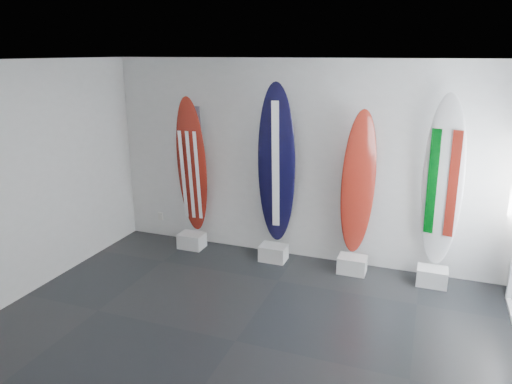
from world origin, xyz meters
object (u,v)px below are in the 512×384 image
at_px(surfboard_italy, 442,183).
at_px(surfboard_swiss, 358,184).
at_px(surfboard_usa, 192,166).
at_px(surfboard_navy, 277,166).

bearing_deg(surfboard_italy, surfboard_swiss, -167.58).
height_order(surfboard_swiss, surfboard_italy, surfboard_italy).
bearing_deg(surfboard_usa, surfboard_italy, -2.46).
bearing_deg(surfboard_usa, surfboard_swiss, -2.46).
xyz_separation_m(surfboard_navy, surfboard_swiss, (1.20, 0.00, -0.17)).
bearing_deg(surfboard_navy, surfboard_usa, 171.47).
height_order(surfboard_navy, surfboard_swiss, surfboard_navy).
relative_size(surfboard_navy, surfboard_italy, 1.04).
xyz_separation_m(surfboard_usa, surfboard_navy, (1.41, 0.00, 0.12)).
height_order(surfboard_usa, surfboard_italy, surfboard_italy).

